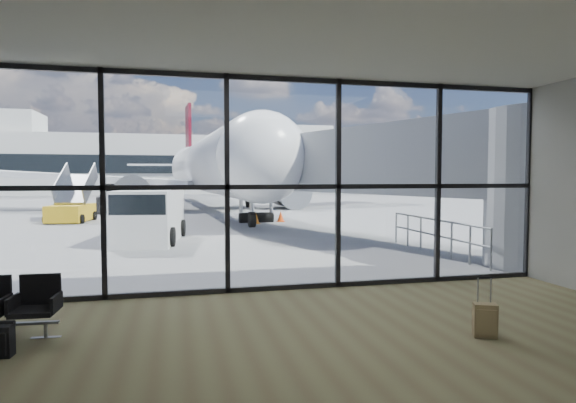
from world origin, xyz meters
name	(u,v)px	position (x,y,z in m)	size (l,w,h in m)	color
ground	(198,200)	(0.00, 40.00, 0.00)	(220.00, 220.00, 0.00)	slate
lounge_shell	(378,156)	(0.00, -4.80, 2.65)	(12.02, 8.01, 4.51)	brown
glass_curtain_wall	(284,185)	(0.00, 0.00, 2.25)	(12.10, 0.12, 4.50)	white
jet_bridge	(369,167)	(4.90, 7.07, 2.76)	(8.00, 16.50, 4.33)	#999B9E
apron_railing	(435,231)	(5.60, 3.50, 0.72)	(0.06, 5.46, 1.11)	gray
far_terminal	(186,164)	(-0.59, 61.97, 4.21)	(80.00, 12.20, 11.00)	silver
tree_3	(9,162)	(-27.00, 72.00, 4.63)	(4.95, 4.95, 7.12)	#382619
tree_4	(51,158)	(-21.00, 72.00, 5.25)	(5.61, 5.61, 8.07)	#382619
tree_5	(92,155)	(-15.00, 72.00, 5.88)	(6.27, 6.27, 9.03)	#382619
backpack	(0,341)	(-4.54, -2.87, 0.23)	(0.33, 0.31, 0.47)	black
suitcase	(485,320)	(2.25, -3.67, 0.27)	(0.39, 0.34, 0.91)	olive
airliner	(209,167)	(0.36, 28.07, 3.17)	(34.85, 40.40, 10.40)	white
service_van	(150,215)	(-3.16, 8.52, 0.99)	(2.64, 4.65, 1.93)	silver
belt_loader	(110,203)	(-6.50, 24.12, 0.64)	(1.85, 4.21, 1.89)	black
mobile_stairs	(72,210)	(-7.64, 17.71, 0.61)	(2.28, 3.79, 2.53)	gold
traffic_cone_a	(177,216)	(-2.13, 15.83, 0.33)	(0.48, 0.48, 0.69)	#FF360D
traffic_cone_b	(281,217)	(3.24, 15.12, 0.27)	(0.40, 0.40, 0.56)	#D93F0B
traffic_cone_c	(255,218)	(1.76, 14.37, 0.28)	(0.42, 0.42, 0.60)	orange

